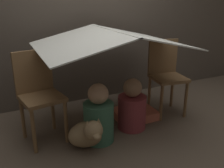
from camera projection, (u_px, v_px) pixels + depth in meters
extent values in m
plane|color=brown|center=(117.00, 129.00, 2.73)|extent=(8.80, 8.80, 0.00)
cube|color=#4C4238|center=(84.00, 7.00, 3.15)|extent=(7.00, 0.05, 2.50)
cylinder|color=brown|center=(34.00, 132.00, 2.26)|extent=(0.04, 0.04, 0.44)
cylinder|color=brown|center=(66.00, 122.00, 2.43)|extent=(0.04, 0.04, 0.44)
cylinder|color=brown|center=(23.00, 118.00, 2.50)|extent=(0.04, 0.04, 0.44)
cylinder|color=brown|center=(53.00, 110.00, 2.68)|extent=(0.04, 0.04, 0.44)
cube|color=brown|center=(42.00, 98.00, 2.39)|extent=(0.44, 0.44, 0.04)
cube|color=brown|center=(33.00, 71.00, 2.45)|extent=(0.38, 0.10, 0.42)
cylinder|color=brown|center=(161.00, 103.00, 2.86)|extent=(0.04, 0.04, 0.44)
cylinder|color=brown|center=(186.00, 100.00, 2.95)|extent=(0.04, 0.04, 0.44)
cylinder|color=brown|center=(149.00, 93.00, 3.15)|extent=(0.04, 0.04, 0.44)
cylinder|color=brown|center=(172.00, 91.00, 3.24)|extent=(0.04, 0.04, 0.44)
cube|color=brown|center=(168.00, 78.00, 2.97)|extent=(0.42, 0.42, 0.04)
cube|color=brown|center=(163.00, 56.00, 3.05)|extent=(0.38, 0.08, 0.42)
cube|color=silver|center=(77.00, 41.00, 2.36)|extent=(0.74, 1.13, 0.18)
cube|color=silver|center=(144.00, 36.00, 2.65)|extent=(0.74, 1.13, 0.18)
cube|color=silver|center=(112.00, 30.00, 2.48)|extent=(0.04, 1.13, 0.01)
cylinder|color=#38664C|center=(99.00, 122.00, 2.46)|extent=(0.30, 0.30, 0.41)
sphere|color=tan|center=(98.00, 94.00, 2.36)|extent=(0.20, 0.20, 0.20)
cylinder|color=maroon|center=(132.00, 112.00, 2.71)|extent=(0.30, 0.30, 0.37)
sphere|color=#9E7556|center=(133.00, 88.00, 2.62)|extent=(0.20, 0.20, 0.20)
ellipsoid|color=#9E7F56|center=(88.00, 134.00, 2.40)|extent=(0.39, 0.24, 0.26)
sphere|color=#9E7F56|center=(93.00, 130.00, 2.24)|extent=(0.18, 0.18, 0.18)
ellipsoid|color=#9E7F56|center=(96.00, 136.00, 2.17)|extent=(0.07, 0.09, 0.06)
cone|color=#9E7F56|center=(87.00, 124.00, 2.19)|extent=(0.06, 0.06, 0.08)
cone|color=#9E7F56|center=(99.00, 122.00, 2.23)|extent=(0.06, 0.06, 0.08)
cube|color=#CC664C|center=(135.00, 114.00, 2.98)|extent=(0.48, 0.38, 0.10)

